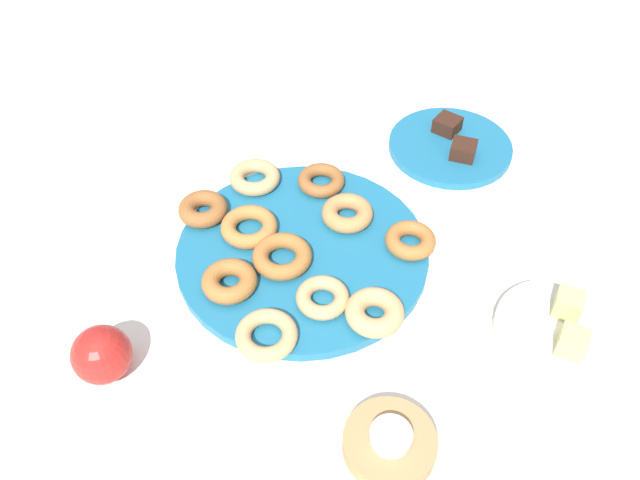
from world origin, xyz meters
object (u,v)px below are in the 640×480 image
at_px(brownie_far, 463,150).
at_px(melon_chunk_left, 568,304).
at_px(donut_2, 248,228).
at_px(candle_holder, 390,444).
at_px(donut_plate, 302,251).
at_px(donut_6, 267,335).
at_px(apple, 102,354).
at_px(donut_0, 347,213).
at_px(melon_chunk_right, 573,342).
at_px(brownie_near, 447,125).
at_px(donut_7, 323,298).
at_px(donut_10, 255,177).
at_px(donut_8, 410,240).
at_px(fruit_bowl, 558,336).
at_px(donut_1, 282,256).
at_px(tealight, 391,436).
at_px(donut_4, 375,312).
at_px(donut_3, 229,281).
at_px(cake_plate, 450,146).
at_px(donut_9, 203,209).
at_px(donut_5, 321,180).

xyz_separation_m(brownie_far, melon_chunk_left, (0.31, 0.22, 0.02)).
relative_size(donut_2, candle_holder, 0.78).
distance_m(donut_plate, melon_chunk_left, 0.40).
height_order(donut_6, apple, apple).
bearing_deg(apple, donut_0, 151.89).
relative_size(donut_plate, brownie_far, 9.07).
bearing_deg(candle_holder, melon_chunk_right, 138.48).
bearing_deg(brownie_near, donut_7, -7.81).
distance_m(donut_10, brownie_far, 0.38).
bearing_deg(donut_plate, donut_7, 38.34).
relative_size(donut_8, brownie_near, 1.82).
distance_m(donut_plate, fruit_bowl, 0.40).
distance_m(donut_1, melon_chunk_left, 0.42).
bearing_deg(tealight, donut_7, -137.15).
bearing_deg(brownie_near, donut_4, 1.74).
distance_m(donut_1, donut_7, 0.10).
height_order(donut_1, donut_4, donut_4).
xyz_separation_m(donut_0, donut_7, (0.18, 0.03, -0.00)).
xyz_separation_m(candle_holder, melon_chunk_right, (-0.21, 0.18, 0.04)).
xyz_separation_m(brownie_far, candle_holder, (0.58, 0.05, -0.02)).
relative_size(fruit_bowl, melon_chunk_right, 5.01).
height_order(donut_3, donut_10, donut_3).
xyz_separation_m(donut_1, donut_10, (-0.15, -0.12, -0.00)).
height_order(donut_0, donut_4, donut_4).
bearing_deg(apple, melon_chunk_left, 118.89).
bearing_deg(cake_plate, apple, -25.92).
height_order(brownie_far, melon_chunk_left, melon_chunk_left).
height_order(donut_3, melon_chunk_right, melon_chunk_right).
xyz_separation_m(donut_2, tealight, (0.26, 0.32, 0.00)).
height_order(donut_7, melon_chunk_left, melon_chunk_left).
bearing_deg(donut_6, donut_0, 175.65).
bearing_deg(donut_10, donut_3, 16.88).
height_order(donut_6, candle_holder, donut_6).
bearing_deg(donut_0, cake_plate, 157.43).
distance_m(tealight, melon_chunk_right, 0.28).
height_order(donut_9, cake_plate, donut_9).
xyz_separation_m(donut_2, donut_9, (-0.01, -0.09, 0.00)).
relative_size(donut_10, melon_chunk_right, 2.42).
relative_size(candle_holder, apple, 1.47).
xyz_separation_m(donut_4, apple, (0.21, -0.31, 0.01)).
bearing_deg(donut_4, melon_chunk_left, 112.04).
xyz_separation_m(donut_10, fruit_bowl, (0.13, 0.53, -0.01)).
relative_size(donut_7, donut_9, 0.97).
bearing_deg(melon_chunk_right, donut_3, -82.48).
relative_size(donut_4, donut_5, 1.05).
relative_size(donut_5, fruit_bowl, 0.45).
bearing_deg(donut_10, donut_4, 55.19).
relative_size(donut_3, donut_8, 1.03).
relative_size(donut_10, brownie_near, 1.98).
bearing_deg(donut_5, donut_10, -71.29).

